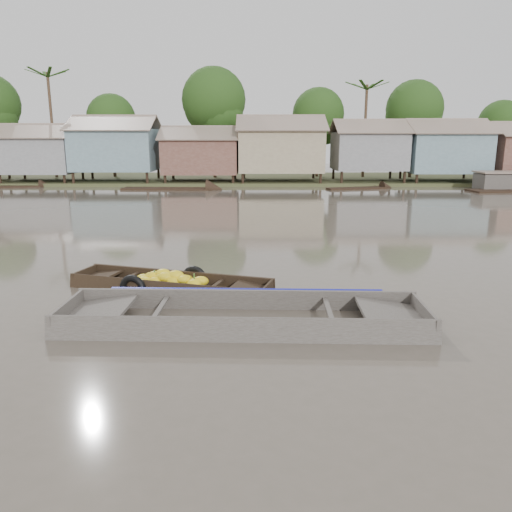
{
  "coord_description": "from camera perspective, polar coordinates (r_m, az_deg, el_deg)",
  "views": [
    {
      "loc": [
        0.43,
        -10.91,
        3.76
      ],
      "look_at": [
        0.47,
        1.35,
        0.8
      ],
      "focal_mm": 35.0,
      "sensor_mm": 36.0,
      "label": 1
    }
  ],
  "objects": [
    {
      "name": "viewer_boat",
      "position": [
        10.32,
        -1.28,
        -7.46
      ],
      "size": [
        7.48,
        2.19,
        0.6
      ],
      "rotation": [
        0.0,
        0.0,
        -0.03
      ],
      "color": "#3A3631",
      "rests_on": "ground"
    },
    {
      "name": "riverbank",
      "position": [
        42.86,
        3.37,
        12.61
      ],
      "size": [
        120.0,
        12.47,
        10.22
      ],
      "color": "#384723",
      "rests_on": "ground"
    },
    {
      "name": "ground",
      "position": [
        11.55,
        -2.33,
        -5.44
      ],
      "size": [
        120.0,
        120.0,
        0.0
      ],
      "primitive_type": "plane",
      "color": "#534C40",
      "rests_on": "ground"
    },
    {
      "name": "distant_boats",
      "position": [
        37.32,
        20.9,
        7.23
      ],
      "size": [
        47.35,
        16.37,
        1.38
      ],
      "color": "black",
      "rests_on": "ground"
    },
    {
      "name": "banana_boat",
      "position": [
        12.75,
        -9.98,
        -3.19
      ],
      "size": [
        5.25,
        2.66,
        0.73
      ],
      "rotation": [
        0.0,
        0.0,
        -0.29
      ],
      "color": "black",
      "rests_on": "ground"
    }
  ]
}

